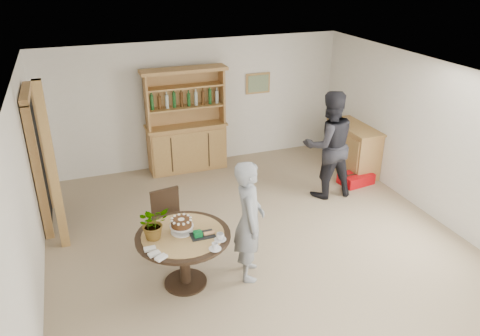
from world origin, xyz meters
The scene contains 17 objects.
ground centered at (0.00, 0.00, 0.00)m, with size 7.00×7.00×0.00m, color tan.
room_shell centered at (0.00, 0.01, 1.74)m, with size 6.04×7.04×2.52m.
doorway centered at (-2.93, 2.00, 1.11)m, with size 0.13×1.10×2.18m.
pine_post centered at (-2.70, 1.20, 1.25)m, with size 0.12×0.12×2.50m, color tan.
hutch centered at (-0.30, 3.24, 0.69)m, with size 1.62×0.54×2.04m.
sideboard centered at (2.74, 2.00, 0.47)m, with size 0.54×1.26×0.94m.
dining_table centered at (-1.24, -0.29, 0.60)m, with size 1.20×1.20×0.76m.
dining_chair centered at (-1.26, 0.54, 0.54)m, with size 0.48×0.48×0.95m.
birthday_cake centered at (-1.24, -0.24, 0.88)m, with size 0.30×0.30×0.20m.
flower_vase centered at (-1.59, -0.24, 0.97)m, with size 0.38×0.33×0.42m, color #3F7233.
gift_tray centered at (-1.03, -0.41, 0.79)m, with size 0.30×0.20×0.08m.
coffee_cup_a centered at (-0.84, -0.57, 0.80)m, with size 0.15×0.15×0.09m.
coffee_cup_b centered at (-0.96, -0.74, 0.79)m, with size 0.15×0.15×0.08m.
napkins centered at (-1.65, -0.60, 0.77)m, with size 0.24×0.33×0.03m.
teen_boy centered at (-0.39, -0.39, 0.83)m, with size 0.61×0.40×1.66m, color gray.
adult_person centered at (1.73, 1.29, 0.96)m, with size 0.93×0.72×1.91m, color black.
red_suitcase centered at (2.50, 1.46, 0.10)m, with size 0.65×0.47×0.21m.
Camera 1 is at (-2.30, -5.20, 3.96)m, focal length 35.00 mm.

